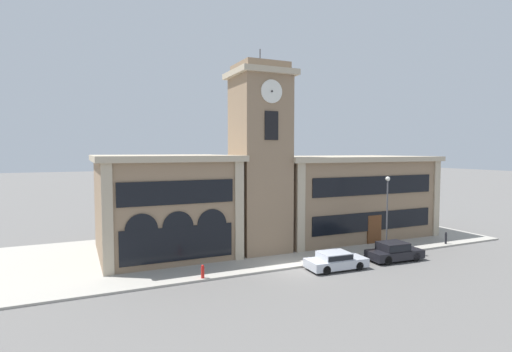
{
  "coord_description": "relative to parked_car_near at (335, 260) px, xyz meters",
  "views": [
    {
      "loc": [
        -13.86,
        -24.07,
        8.35
      ],
      "look_at": [
        -1.28,
        3.41,
        6.43
      ],
      "focal_mm": 28.0,
      "sensor_mm": 36.0,
      "label": 1
    }
  ],
  "objects": [
    {
      "name": "sidewalk_kerb",
      "position": [
        -2.74,
        8.83,
        -0.57
      ],
      "size": [
        44.3,
        15.14,
        0.15
      ],
      "color": "#A39E93",
      "rests_on": "ground_plane"
    },
    {
      "name": "parked_car_mid",
      "position": [
        5.38,
        0.0,
        0.09
      ],
      "size": [
        4.35,
        2.05,
        1.41
      ],
      "rotation": [
        0.0,
        0.0,
        -0.05
      ],
      "color": "black",
      "rests_on": "ground_plane"
    },
    {
      "name": "clock_tower",
      "position": [
        -2.74,
        6.69,
        7.05
      ],
      "size": [
        4.76,
        4.76,
        16.51
      ],
      "color": "#897056",
      "rests_on": "ground_plane"
    },
    {
      "name": "town_hall_right_wing",
      "position": [
        7.5,
        9.51,
        3.28
      ],
      "size": [
        16.52,
        10.43,
        7.8
      ],
      "color": "#897056",
      "rests_on": "ground_plane"
    },
    {
      "name": "bollard",
      "position": [
        13.05,
        1.76,
        0.02
      ],
      "size": [
        0.18,
        0.18,
        1.06
      ],
      "color": "black",
      "rests_on": "sidewalk_kerb"
    },
    {
      "name": "town_hall_left_wing",
      "position": [
        -10.06,
        9.5,
        3.37
      ],
      "size": [
        10.68,
        10.43,
        7.99
      ],
      "color": "#897056",
      "rests_on": "ground_plane"
    },
    {
      "name": "street_lamp",
      "position": [
        6.13,
        1.62,
        3.5
      ],
      "size": [
        0.36,
        0.36,
        6.15
      ],
      "color": "#4C4C51",
      "rests_on": "sidewalk_kerb"
    },
    {
      "name": "fire_hydrant",
      "position": [
        -9.23,
        1.56,
        -0.08
      ],
      "size": [
        0.22,
        0.22,
        0.87
      ],
      "color": "red",
      "rests_on": "sidewalk_kerb"
    },
    {
      "name": "parked_car_near",
      "position": [
        0.0,
        0.0,
        0.0
      ],
      "size": [
        4.37,
        2.12,
        1.23
      ],
      "rotation": [
        0.0,
        0.0,
        -0.05
      ],
      "color": "#B2B7C1",
      "rests_on": "ground_plane"
    },
    {
      "name": "ground_plane",
      "position": [
        -2.74,
        1.26,
        -0.65
      ],
      "size": [
        300.0,
        300.0,
        0.0
      ],
      "primitive_type": "plane",
      "color": "#605E5B"
    }
  ]
}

